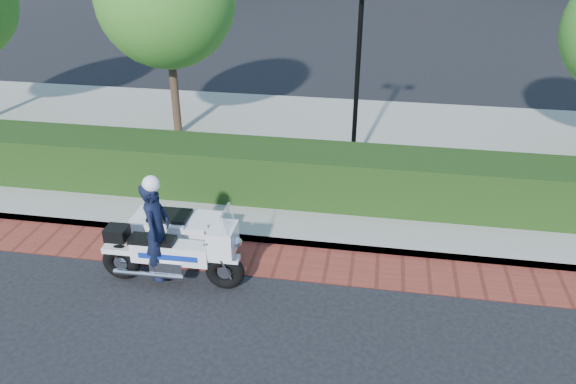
# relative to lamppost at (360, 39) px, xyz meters

# --- Properties ---
(ground) EXTENTS (120.00, 120.00, 0.00)m
(ground) POSITION_rel_lamppost_xyz_m (-1.00, -5.20, -2.96)
(ground) COLOR black
(ground) RESTS_ON ground
(brick_strip) EXTENTS (60.00, 1.00, 0.01)m
(brick_strip) POSITION_rel_lamppost_xyz_m (-1.00, -3.70, -2.95)
(brick_strip) COLOR maroon
(brick_strip) RESTS_ON ground
(sidewalk) EXTENTS (60.00, 8.00, 0.15)m
(sidewalk) POSITION_rel_lamppost_xyz_m (-1.00, 0.80, -2.88)
(sidewalk) COLOR gray
(sidewalk) RESTS_ON ground
(hedge_main) EXTENTS (18.00, 1.20, 1.00)m
(hedge_main) POSITION_rel_lamppost_xyz_m (-1.00, -1.60, -2.31)
(hedge_main) COLOR black
(hedge_main) RESTS_ON sidewalk
(lamppost) EXTENTS (1.02, 0.70, 4.21)m
(lamppost) POSITION_rel_lamppost_xyz_m (0.00, 0.00, 0.00)
(lamppost) COLOR black
(lamppost) RESTS_ON sidewalk
(police_motorcycle) EXTENTS (2.31, 1.62, 1.87)m
(police_motorcycle) POSITION_rel_lamppost_xyz_m (-2.60, -4.24, -2.32)
(police_motorcycle) COLOR black
(police_motorcycle) RESTS_ON ground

